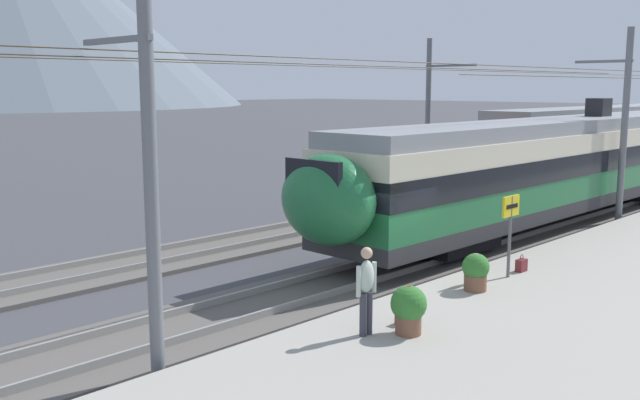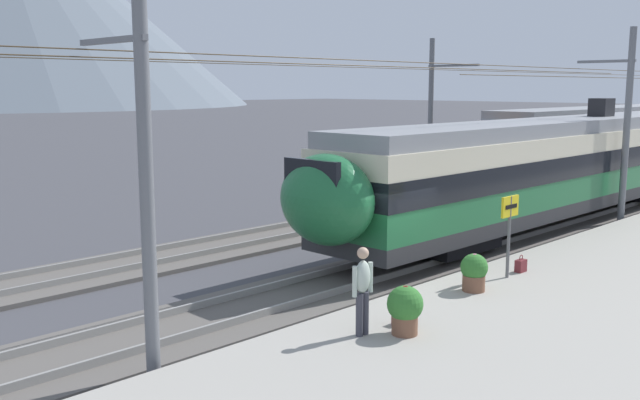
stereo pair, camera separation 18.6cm
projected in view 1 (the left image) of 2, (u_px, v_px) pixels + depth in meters
The scene contains 15 objects.
ground_plane at pixel (389, 288), 17.61m from camera, with size 400.00×400.00×0.00m, color #424247.
platform_slab at pixel (559, 323), 14.47m from camera, with size 120.00×6.69×0.38m, color #A39E93.
track_near at pixel (359, 278), 18.29m from camera, with size 120.00×3.00×0.28m.
track_far at pixel (228, 245), 22.07m from camera, with size 120.00×3.00×0.28m.
train_near_platform at pixel (548, 165), 25.10m from camera, with size 24.22×2.99×4.27m.
train_far_track at pixel (632, 131), 44.41m from camera, with size 34.54×3.03×4.27m.
catenary_mast_west at pixel (146, 166), 11.49m from camera, with size 44.15×2.10×7.00m.
catenary_mast_mid at pixel (621, 122), 25.16m from camera, with size 44.15×2.10×7.07m.
catenary_mast_far_side at pixel (431, 112), 32.61m from camera, with size 44.15×2.67×7.19m.
platform_sign at pixel (510, 218), 17.00m from camera, with size 0.70×0.08×2.02m.
passenger_walking at pixel (366, 286), 13.07m from camera, with size 0.53×0.22×1.69m.
handbag_beside_passenger at pixel (403, 318), 13.83m from camera, with size 0.32×0.18×0.36m.
handbag_near_sign at pixel (521, 265), 17.74m from camera, with size 0.32×0.18×0.44m.
potted_plant_platform_edge at pixel (409, 307), 13.19m from camera, with size 0.69×0.69×0.94m.
potted_plant_by_shelter at pixel (476, 270), 16.03m from camera, with size 0.62×0.62×0.87m.
Camera 1 is at (-13.35, -10.72, 5.00)m, focal length 39.49 mm.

